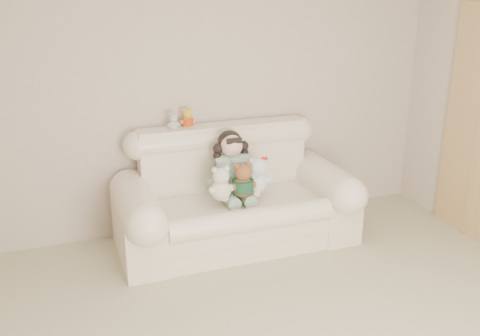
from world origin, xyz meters
name	(u,v)px	position (x,y,z in m)	size (l,w,h in m)	color
wall_back	(207,92)	(0.00, 2.50, 1.30)	(4.50, 4.50, 0.00)	#BDA996
sofa	(236,190)	(0.11, 2.00, 0.52)	(2.10, 0.95, 1.03)	#FFE5CD
seated_child	(231,164)	(0.09, 2.08, 0.73)	(0.37, 0.45, 0.62)	#27693B
brown_teddy	(243,177)	(0.12, 1.85, 0.68)	(0.24, 0.18, 0.37)	brown
white_cat	(257,172)	(0.27, 1.90, 0.70)	(0.25, 0.19, 0.40)	silver
cream_teddy	(221,180)	(-0.08, 1.85, 0.68)	(0.23, 0.17, 0.35)	beige
yellow_mini_bear	(187,116)	(-0.22, 2.39, 1.12)	(0.14, 0.11, 0.22)	yellow
grey_mini_plush	(173,120)	(-0.35, 2.35, 1.10)	(0.12, 0.09, 0.19)	#B0AFB6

